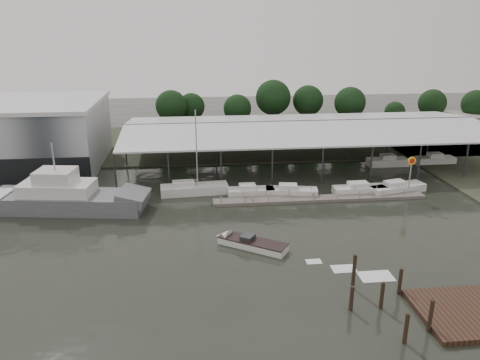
{
  "coord_description": "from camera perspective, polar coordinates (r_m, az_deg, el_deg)",
  "views": [
    {
      "loc": [
        -1.45,
        -45.72,
        22.24
      ],
      "look_at": [
        4.68,
        11.96,
        2.5
      ],
      "focal_mm": 35.0,
      "sensor_mm": 36.0,
      "label": 1
    }
  ],
  "objects": [
    {
      "name": "covered_boat_shed",
      "position": [
        77.68,
        7.87,
        6.65
      ],
      "size": [
        58.24,
        24.0,
        6.96
      ],
      "color": "silver",
      "rests_on": "ground"
    },
    {
      "name": "storage_warehouse",
      "position": [
        81.96,
        -24.92,
        5.1
      ],
      "size": [
        24.5,
        20.5,
        10.5
      ],
      "color": "#A2A8AD",
      "rests_on": "ground"
    },
    {
      "name": "ground",
      "position": [
        50.86,
        -3.85,
        -7.18
      ],
      "size": [
        200.0,
        200.0,
        0.0
      ],
      "primitive_type": "plane",
      "color": "#242821",
      "rests_on": "ground"
    },
    {
      "name": "moored_cruiser_2",
      "position": [
        65.49,
        14.51,
        -1.11
      ],
      "size": [
        7.73,
        2.49,
        1.7
      ],
      "rotation": [
        0.0,
        0.0,
        0.04
      ],
      "color": "white",
      "rests_on": "ground"
    },
    {
      "name": "mooring_pilings",
      "position": [
        40.51,
        17.31,
        -13.76
      ],
      "size": [
        5.27,
        7.82,
        3.9
      ],
      "color": "#2F2317",
      "rests_on": "ground"
    },
    {
      "name": "horizon_tree_line",
      "position": [
        98.83,
        8.2,
        9.26
      ],
      "size": [
        69.41,
        10.42,
        10.9
      ],
      "color": "#321F16",
      "rests_on": "ground"
    },
    {
      "name": "land_strip_far",
      "position": [
        90.48,
        -4.98,
        4.56
      ],
      "size": [
        140.0,
        30.0,
        0.3
      ],
      "color": "#383C2D",
      "rests_on": "ground"
    },
    {
      "name": "moored_cruiser_0",
      "position": [
        62.63,
        1.29,
        -1.41
      ],
      "size": [
        6.23,
        2.24,
        1.7
      ],
      "rotation": [
        0.0,
        0.0,
        0.01
      ],
      "color": "white",
      "rests_on": "ground"
    },
    {
      "name": "white_sailboat",
      "position": [
        63.77,
        -5.73,
        -1.1
      ],
      "size": [
        9.24,
        3.28,
        11.62
      ],
      "rotation": [
        0.0,
        0.0,
        0.08
      ],
      "color": "white",
      "rests_on": "ground"
    },
    {
      "name": "moored_cruiser_1",
      "position": [
        62.99,
        6.23,
        -1.4
      ],
      "size": [
        7.15,
        3.38,
        1.7
      ],
      "rotation": [
        0.0,
        0.0,
        -0.18
      ],
      "color": "white",
      "rests_on": "ground"
    },
    {
      "name": "floating_dock",
      "position": [
        62.13,
        9.71,
        -2.26
      ],
      "size": [
        28.0,
        2.0,
        1.4
      ],
      "color": "#625D57",
      "rests_on": "ground"
    },
    {
      "name": "speedboat_underway",
      "position": [
        49.1,
        0.86,
        -7.63
      ],
      "size": [
        16.66,
        11.54,
        2.0
      ],
      "rotation": [
        0.0,
        0.0,
        2.55
      ],
      "color": "white",
      "rests_on": "ground"
    },
    {
      "name": "shell_fuel_sign",
      "position": [
        65.18,
        20.11,
        1.3
      ],
      "size": [
        1.1,
        0.18,
        5.55
      ],
      "color": "#999C9E",
      "rests_on": "ground"
    },
    {
      "name": "moored_cruiser_3",
      "position": [
        67.41,
        18.63,
        -0.94
      ],
      "size": [
        8.22,
        4.13,
        1.7
      ],
      "rotation": [
        0.0,
        0.0,
        0.26
      ],
      "color": "white",
      "rests_on": "ground"
    },
    {
      "name": "grey_trawler",
      "position": [
        61.46,
        -20.17,
        -2.05
      ],
      "size": [
        19.83,
        7.82,
        8.84
      ],
      "rotation": [
        0.0,
        0.0,
        -0.15
      ],
      "color": "slate",
      "rests_on": "ground"
    }
  ]
}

